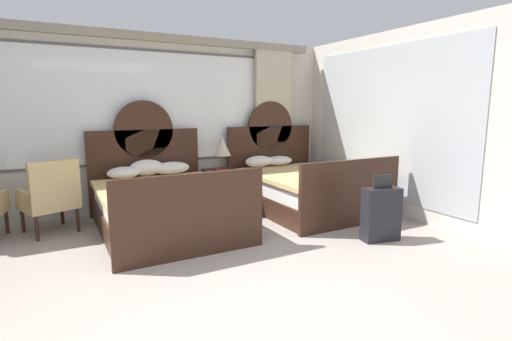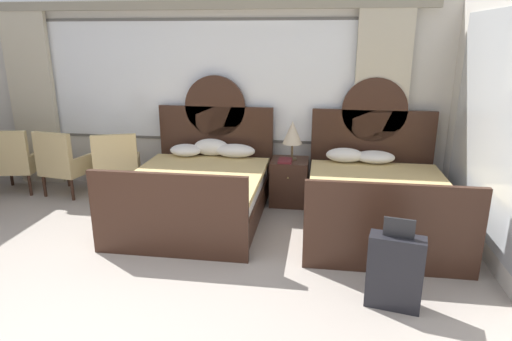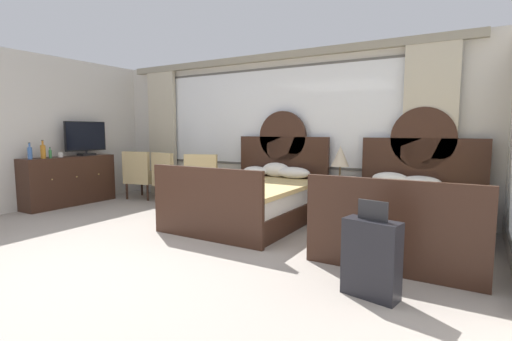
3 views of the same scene
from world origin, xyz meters
TOP-DOWN VIEW (x-y plane):
  - ground_plane at (0.00, 0.00)m, footprint 24.00×24.00m
  - wall_back_window at (0.00, 3.73)m, footprint 6.99×0.22m
  - wall_right_mirror at (3.52, 1.59)m, footprint 0.08×4.32m
  - bed_near_window at (0.28, 2.59)m, footprint 1.66×2.19m
  - bed_near_mirror at (2.48, 2.58)m, footprint 1.66×2.19m
  - nightstand_between_beds at (1.38, 3.22)m, footprint 0.50×0.52m
  - table_lamp_on_nightstand at (1.41, 3.25)m, footprint 0.27×0.27m
  - book_on_nightstand at (1.33, 3.12)m, footprint 0.18×0.26m
  - armchair_by_window_left at (-1.03, 3.07)m, footprint 0.75×0.75m
  - suitcase_on_floor at (2.45, 0.90)m, footprint 0.48×0.28m

SIDE VIEW (x-z plane):
  - ground_plane at x=0.00m, z-range 0.00..0.00m
  - nightstand_between_beds at x=1.38m, z-range 0.00..0.62m
  - suitcase_on_floor at x=2.45m, z-range -0.08..0.73m
  - bed_near_mirror at x=2.48m, z-range -0.50..1.19m
  - bed_near_window at x=0.28m, z-range -0.50..1.20m
  - armchair_by_window_left at x=-1.03m, z-range 0.01..0.97m
  - book_on_nightstand at x=1.33m, z-range 0.62..0.65m
  - table_lamp_on_nightstand at x=1.41m, z-range 0.72..1.25m
  - wall_right_mirror at x=3.52m, z-range 0.00..2.70m
  - wall_back_window at x=0.00m, z-range 0.08..2.78m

